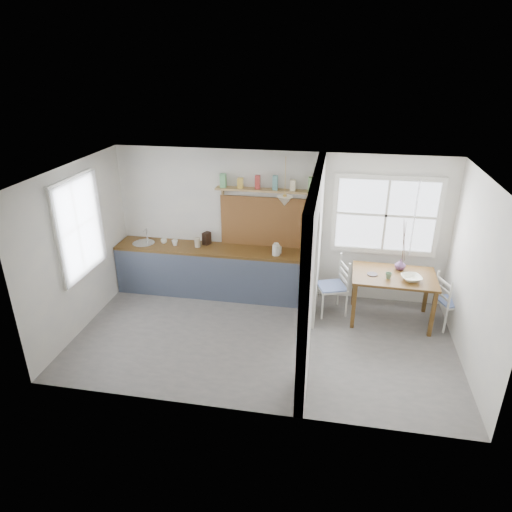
% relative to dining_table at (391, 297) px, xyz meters
% --- Properties ---
extents(floor, '(5.80, 3.20, 0.01)m').
position_rel_dining_table_xyz_m(floor, '(-1.97, -0.93, -0.41)').
color(floor, gray).
rests_on(floor, ground).
extents(ceiling, '(5.80, 3.20, 0.01)m').
position_rel_dining_table_xyz_m(ceiling, '(-1.97, -0.93, 2.19)').
color(ceiling, silver).
rests_on(ceiling, walls).
extents(walls, '(5.81, 3.21, 2.60)m').
position_rel_dining_table_xyz_m(walls, '(-1.97, -0.93, 0.89)').
color(walls, silver).
rests_on(walls, floor).
extents(partition, '(0.12, 3.20, 2.60)m').
position_rel_dining_table_xyz_m(partition, '(-1.27, -0.87, 1.04)').
color(partition, silver).
rests_on(partition, floor).
extents(kitchen_window, '(0.10, 1.16, 1.50)m').
position_rel_dining_table_xyz_m(kitchen_window, '(-4.84, -0.93, 1.24)').
color(kitchen_window, white).
rests_on(kitchen_window, walls).
extents(nook_window, '(1.76, 0.10, 1.30)m').
position_rel_dining_table_xyz_m(nook_window, '(-0.17, 0.63, 1.19)').
color(nook_window, white).
rests_on(nook_window, walls).
extents(counter, '(3.50, 0.60, 0.90)m').
position_rel_dining_table_xyz_m(counter, '(-3.10, 0.40, 0.05)').
color(counter, brown).
rests_on(counter, floor).
extents(sink, '(0.40, 0.40, 0.02)m').
position_rel_dining_table_xyz_m(sink, '(-4.40, 0.37, 0.48)').
color(sink, silver).
rests_on(sink, counter).
extents(backsplash, '(1.65, 0.03, 0.90)m').
position_rel_dining_table_xyz_m(backsplash, '(-2.18, 0.65, 0.94)').
color(backsplash, brown).
rests_on(backsplash, walls).
extents(shelf, '(1.75, 0.20, 0.21)m').
position_rel_dining_table_xyz_m(shelf, '(-2.18, 0.56, 1.59)').
color(shelf, '#A7854E').
rests_on(shelf, walls).
extents(pendant_lamp, '(0.26, 0.26, 0.16)m').
position_rel_dining_table_xyz_m(pendant_lamp, '(-1.82, 0.22, 1.47)').
color(pendant_lamp, beige).
rests_on(pendant_lamp, ceiling).
extents(utensil_rail, '(0.02, 0.50, 0.02)m').
position_rel_dining_table_xyz_m(utensil_rail, '(-1.36, -0.03, 1.04)').
color(utensil_rail, silver).
rests_on(utensil_rail, partition).
extents(dining_table, '(1.34, 0.91, 0.82)m').
position_rel_dining_table_xyz_m(dining_table, '(0.00, 0.00, 0.00)').
color(dining_table, brown).
rests_on(dining_table, floor).
extents(chair_left, '(0.58, 0.58, 0.99)m').
position_rel_dining_table_xyz_m(chair_left, '(-0.98, 0.07, 0.09)').
color(chair_left, silver).
rests_on(chair_left, floor).
extents(chair_right, '(0.54, 0.54, 0.91)m').
position_rel_dining_table_xyz_m(chair_right, '(0.92, -0.03, 0.05)').
color(chair_right, silver).
rests_on(chair_right, floor).
extents(kettle, '(0.20, 0.17, 0.21)m').
position_rel_dining_table_xyz_m(kettle, '(-1.95, 0.27, 0.60)').
color(kettle, beige).
rests_on(kettle, counter).
extents(mug_a, '(0.12, 0.12, 0.10)m').
position_rel_dining_table_xyz_m(mug_a, '(-3.80, 0.36, 0.54)').
color(mug_a, white).
rests_on(mug_a, counter).
extents(mug_b, '(0.14, 0.14, 0.09)m').
position_rel_dining_table_xyz_m(mug_b, '(-4.03, 0.43, 0.53)').
color(mug_b, white).
rests_on(mug_b, counter).
extents(knife_block, '(0.15, 0.17, 0.23)m').
position_rel_dining_table_xyz_m(knife_block, '(-3.25, 0.53, 0.60)').
color(knife_block, black).
rests_on(knife_block, counter).
extents(jar, '(0.13, 0.13, 0.17)m').
position_rel_dining_table_xyz_m(jar, '(-3.38, 0.38, 0.57)').
color(jar, '#9D9277').
rests_on(jar, counter).
extents(towel_magenta, '(0.02, 0.03, 0.59)m').
position_rel_dining_table_xyz_m(towel_magenta, '(-1.39, 0.03, -0.13)').
color(towel_magenta, '#A81456').
rests_on(towel_magenta, counter).
extents(towel_orange, '(0.02, 0.03, 0.54)m').
position_rel_dining_table_xyz_m(towel_orange, '(-1.39, -0.01, -0.16)').
color(towel_orange, orange).
rests_on(towel_orange, counter).
extents(bowl, '(0.37, 0.37, 0.07)m').
position_rel_dining_table_xyz_m(bowl, '(0.24, -0.15, 0.45)').
color(bowl, white).
rests_on(bowl, dining_table).
extents(table_cup, '(0.11, 0.11, 0.10)m').
position_rel_dining_table_xyz_m(table_cup, '(-0.11, -0.14, 0.46)').
color(table_cup, '#62825E').
rests_on(table_cup, dining_table).
extents(plate, '(0.22, 0.22, 0.01)m').
position_rel_dining_table_xyz_m(plate, '(-0.35, -0.05, 0.42)').
color(plate, '#352C2C').
rests_on(plate, dining_table).
extents(vase, '(0.19, 0.19, 0.18)m').
position_rel_dining_table_xyz_m(vase, '(0.10, 0.23, 0.50)').
color(vase, '#633F6C').
rests_on(vase, dining_table).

